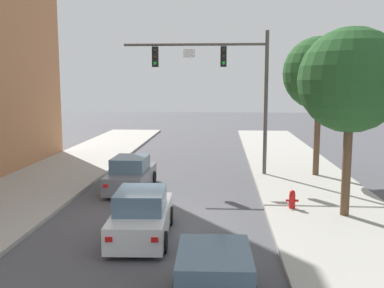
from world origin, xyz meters
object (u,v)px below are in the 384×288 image
at_px(traffic_signal_mast, 224,75).
at_px(fire_hydrant, 292,199).
at_px(car_following_white, 142,216).
at_px(street_tree_second, 319,74).
at_px(street_tree_nearest, 351,81).
at_px(car_lead_grey, 131,175).

relative_size(traffic_signal_mast, fire_hydrant, 10.49).
distance_m(car_following_white, street_tree_second, 13.12).
xyz_separation_m(traffic_signal_mast, street_tree_second, (4.87, -0.06, 0.06)).
distance_m(fire_hydrant, street_tree_nearest, 4.94).
xyz_separation_m(fire_hydrant, street_tree_nearest, (1.79, -0.74, 4.54)).
bearing_deg(car_following_white, car_lead_grey, 104.67).
xyz_separation_m(car_following_white, street_tree_second, (7.55, 9.64, 4.72)).
height_order(traffic_signal_mast, fire_hydrant, traffic_signal_mast).
bearing_deg(street_tree_nearest, car_lead_grey, 156.66).
bearing_deg(street_tree_second, street_tree_nearest, -93.51).
distance_m(traffic_signal_mast, fire_hydrant, 8.56).
height_order(traffic_signal_mast, car_following_white, traffic_signal_mast).
height_order(car_lead_grey, car_following_white, same).
bearing_deg(street_tree_nearest, car_following_white, -160.96).
bearing_deg(traffic_signal_mast, street_tree_nearest, -58.63).
distance_m(street_tree_nearest, street_tree_second, 7.22).
xyz_separation_m(traffic_signal_mast, car_following_white, (-2.68, -9.71, -4.67)).
bearing_deg(traffic_signal_mast, car_lead_grey, -141.01).
bearing_deg(car_following_white, street_tree_second, 51.96).
bearing_deg(car_following_white, street_tree_nearest, 19.04).
relative_size(car_lead_grey, fire_hydrant, 5.92).
distance_m(traffic_signal_mast, street_tree_second, 4.87).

